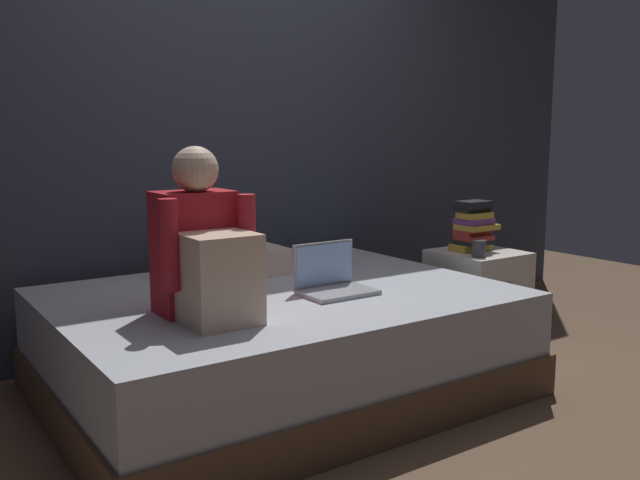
{
  "coord_description": "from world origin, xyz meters",
  "views": [
    {
      "loc": [
        -1.74,
        -2.27,
        1.17
      ],
      "look_at": [
        -0.11,
        0.1,
        0.72
      ],
      "focal_mm": 38.12,
      "sensor_mm": 36.0,
      "label": 1
    }
  ],
  "objects": [
    {
      "name": "book_stack",
      "position": [
        1.08,
        0.33,
        0.66
      ],
      "size": [
        0.24,
        0.17,
        0.28
      ],
      "color": "gold",
      "rests_on": "nightstand"
    },
    {
      "name": "wall_back",
      "position": [
        0.0,
        1.2,
        1.35
      ],
      "size": [
        5.6,
        0.1,
        2.7
      ],
      "primitive_type": "cube",
      "color": "#383D4C",
      "rests_on": "ground_plane"
    },
    {
      "name": "clothes_pile",
      "position": [
        0.33,
        0.63,
        0.53
      ],
      "size": [
        0.22,
        0.19,
        0.12
      ],
      "color": "#3D4C8E",
      "rests_on": "bed"
    },
    {
      "name": "bed",
      "position": [
        -0.2,
        0.3,
        0.23
      ],
      "size": [
        2.0,
        1.5,
        0.47
      ],
      "color": "brown",
      "rests_on": "ground_plane"
    },
    {
      "name": "pillow",
      "position": [
        -0.23,
        0.75,
        0.53
      ],
      "size": [
        0.56,
        0.36,
        0.13
      ],
      "primitive_type": "cube",
      "color": "beige",
      "rests_on": "bed"
    },
    {
      "name": "ground_plane",
      "position": [
        0.0,
        0.0,
        0.0
      ],
      "size": [
        8.0,
        8.0,
        0.0
      ],
      "primitive_type": "plane",
      "color": "brown"
    },
    {
      "name": "laptop",
      "position": [
        -0.03,
        0.13,
        0.52
      ],
      "size": [
        0.32,
        0.23,
        0.22
      ],
      "color": "#9EA0A5",
      "rests_on": "bed"
    },
    {
      "name": "nightstand",
      "position": [
        1.1,
        0.31,
        0.26
      ],
      "size": [
        0.44,
        0.46,
        0.52
      ],
      "color": "beige",
      "rests_on": "ground_plane"
    },
    {
      "name": "mug",
      "position": [
        0.97,
        0.19,
        0.57
      ],
      "size": [
        0.08,
        0.08,
        0.09
      ],
      "primitive_type": "cylinder",
      "color": "#3D3D42",
      "rests_on": "nightstand"
    },
    {
      "name": "person_sitting",
      "position": [
        -0.66,
        0.09,
        0.72
      ],
      "size": [
        0.39,
        0.44,
        0.66
      ],
      "color": "#B21E28",
      "rests_on": "bed"
    }
  ]
}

